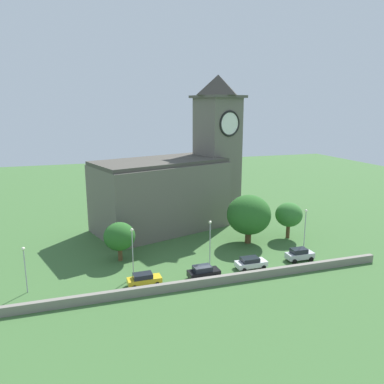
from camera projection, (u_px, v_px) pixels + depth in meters
The scene contains 14 objects.
ground_plane at pixel (175, 241), 65.83m from camera, with size 200.00×200.00×0.00m, color #3D6633.
church at pixel (177, 180), 73.13m from camera, with size 31.62×19.51×28.94m.
quay_barrier at pixel (211, 281), 49.43m from camera, with size 51.58×0.70×1.13m, color gray.
car_yellow at pixel (144, 279), 49.34m from camera, with size 4.44×2.11×1.68m.
car_black at pixel (203, 272), 51.33m from camera, with size 4.39×2.39×1.82m.
car_white at pixel (251, 263), 54.67m from camera, with size 4.53×2.30×1.63m.
car_silver at pixel (300, 254), 57.42m from camera, with size 4.26×2.08×1.89m.
streetlamp_west_end at pixel (25, 262), 46.76m from camera, with size 0.44×0.44×6.02m.
streetlamp_west_mid at pixel (132, 245), 50.81m from camera, with size 0.44×0.44×7.03m.
streetlamp_central at pixel (210, 236), 54.37m from camera, with size 0.44×0.44×6.96m.
streetlamp_east_mid at pixel (305, 224), 59.20m from camera, with size 0.44×0.44×7.25m.
tree_riverside_west at pixel (289, 215), 66.63m from camera, with size 4.72×4.72×6.39m.
tree_riverside_east at pixel (119, 237), 56.72m from camera, with size 4.71×4.71×5.96m.
tree_by_tower at pixel (249, 215), 63.96m from camera, with size 7.43×7.43×8.34m.
Camera 1 is at (-16.17, -45.29, 22.78)m, focal length 35.53 mm.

